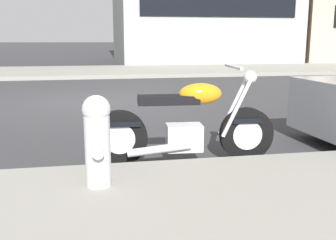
# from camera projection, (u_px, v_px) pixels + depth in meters

# --- Properties ---
(ground_plane) EXTENTS (260.00, 260.00, 0.00)m
(ground_plane) POSITION_uv_depth(u_px,v_px,m) (97.00, 101.00, 8.97)
(ground_plane) COLOR #333335
(parking_stall_stripe) EXTENTS (0.12, 2.20, 0.01)m
(parking_stall_stripe) POSITION_uv_depth(u_px,v_px,m) (101.00, 157.00, 4.77)
(parking_stall_stripe) COLOR silver
(parking_stall_stripe) RESTS_ON ground
(parked_motorcycle) EXTENTS (2.08, 0.62, 1.11)m
(parked_motorcycle) POSITION_uv_depth(u_px,v_px,m) (186.00, 126.00, 4.49)
(parked_motorcycle) COLOR black
(parked_motorcycle) RESTS_ON ground
(fire_hydrant) EXTENTS (0.24, 0.36, 0.79)m
(fire_hydrant) POSITION_uv_depth(u_px,v_px,m) (97.00, 139.00, 3.39)
(fire_hydrant) COLOR #B7B7BC
(fire_hydrant) RESTS_ON sidewalk_near_curb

